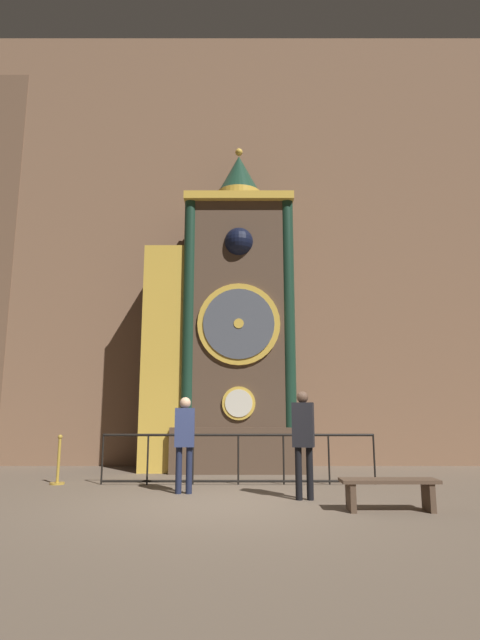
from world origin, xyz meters
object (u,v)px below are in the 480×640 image
visitor_near (186,435)px  visitor_bench (391,488)px  visitor_far (305,434)px  stanchion_post (60,468)px  clock_tower (227,328)px

visitor_near → visitor_bench: bearing=-30.0°
visitor_far → visitor_near: bearing=177.7°
visitor_near → visitor_bench: visitor_near is taller
stanchion_post → clock_tower: bearing=35.6°
visitor_near → visitor_far: visitor_far is taller
stanchion_post → visitor_bench: size_ratio=0.69×
visitor_far → visitor_bench: size_ratio=1.25×
visitor_far → visitor_bench: visitor_far is taller
visitor_bench → stanchion_post: bearing=154.6°
stanchion_post → visitor_near: bearing=-23.8°
visitor_bench → visitor_far: bearing=139.9°
visitor_near → visitor_far: 2.10m
clock_tower → stanchion_post: size_ratio=8.89×
clock_tower → visitor_bench: bearing=-63.5°
visitor_near → visitor_far: size_ratio=0.95×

